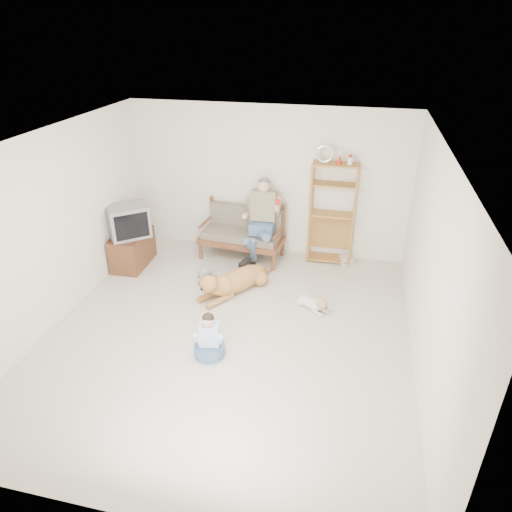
% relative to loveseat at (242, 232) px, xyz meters
% --- Properties ---
extents(floor, '(5.50, 5.50, 0.00)m').
position_rel_loveseat_xyz_m(floor, '(0.39, -2.39, -0.49)').
color(floor, silver).
rests_on(floor, ground).
extents(ceiling, '(5.50, 5.50, 0.00)m').
position_rel_loveseat_xyz_m(ceiling, '(0.39, -2.39, 2.21)').
color(ceiling, silver).
rests_on(ceiling, ground).
extents(wall_back, '(5.00, 0.00, 5.00)m').
position_rel_loveseat_xyz_m(wall_back, '(0.39, 0.36, 0.86)').
color(wall_back, silver).
rests_on(wall_back, ground).
extents(wall_front, '(5.00, 0.00, 5.00)m').
position_rel_loveseat_xyz_m(wall_front, '(0.39, -5.14, 0.86)').
color(wall_front, silver).
rests_on(wall_front, ground).
extents(wall_left, '(0.00, 5.50, 5.50)m').
position_rel_loveseat_xyz_m(wall_left, '(-2.11, -2.39, 0.86)').
color(wall_left, silver).
rests_on(wall_left, ground).
extents(wall_right, '(0.00, 5.50, 5.50)m').
position_rel_loveseat_xyz_m(wall_right, '(2.89, -2.39, 0.86)').
color(wall_right, silver).
rests_on(wall_right, ground).
extents(loveseat, '(1.56, 0.84, 0.95)m').
position_rel_loveseat_xyz_m(loveseat, '(0.00, 0.00, 0.00)').
color(loveseat, brown).
rests_on(loveseat, ground).
extents(man, '(0.59, 0.84, 1.35)m').
position_rel_loveseat_xyz_m(man, '(0.37, -0.24, 0.22)').
color(man, '#455C7F').
rests_on(man, loveseat).
extents(etagere, '(0.81, 0.35, 2.12)m').
position_rel_loveseat_xyz_m(etagere, '(1.58, 0.16, 0.45)').
color(etagere, '#AE6D36').
rests_on(etagere, ground).
extents(book_stack, '(0.26, 0.22, 0.14)m').
position_rel_loveseat_xyz_m(book_stack, '(1.91, 0.10, -0.42)').
color(book_stack, silver).
rests_on(book_stack, ground).
extents(tv_stand, '(0.52, 0.91, 0.60)m').
position_rel_loveseat_xyz_m(tv_stand, '(-1.83, -0.78, -0.19)').
color(tv_stand, brown).
rests_on(tv_stand, ground).
extents(crt_tv, '(0.84, 0.82, 0.55)m').
position_rel_loveseat_xyz_m(crt_tv, '(-1.80, -0.83, 0.39)').
color(crt_tv, gray).
rests_on(crt_tv, tv_stand).
extents(wall_outlet, '(0.12, 0.02, 0.08)m').
position_rel_loveseat_xyz_m(wall_outlet, '(-0.86, 0.34, -0.19)').
color(wall_outlet, silver).
rests_on(wall_outlet, ground).
extents(golden_retriever, '(1.01, 1.41, 0.49)m').
position_rel_loveseat_xyz_m(golden_retriever, '(0.17, -1.29, -0.29)').
color(golden_retriever, '#B37D3E').
rests_on(golden_retriever, ground).
extents(shaggy_dog, '(0.97, 0.72, 0.34)m').
position_rel_loveseat_xyz_m(shaggy_dog, '(-0.05, -1.05, -0.35)').
color(shaggy_dog, silver).
rests_on(shaggy_dog, ground).
extents(terrier, '(0.59, 0.46, 0.25)m').
position_rel_loveseat_xyz_m(terrier, '(1.50, -1.49, -0.38)').
color(terrier, silver).
rests_on(terrier, ground).
extents(child, '(0.41, 0.41, 0.65)m').
position_rel_loveseat_xyz_m(child, '(0.28, -2.85, -0.25)').
color(child, '#455C7F').
rests_on(child, ground).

